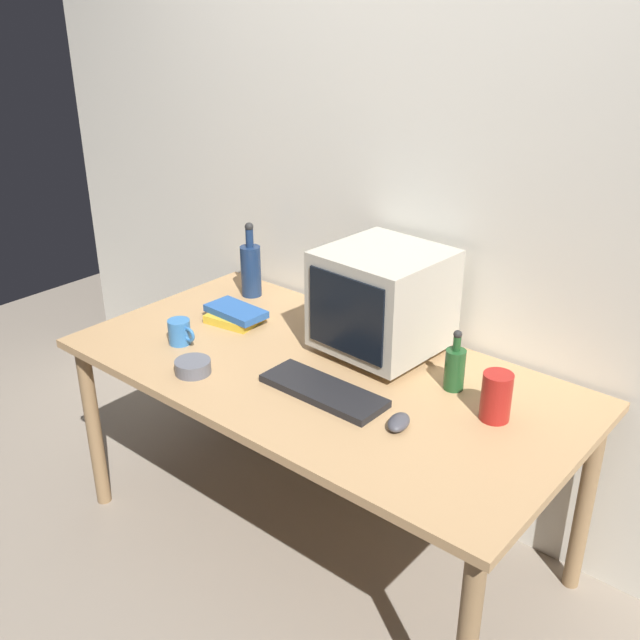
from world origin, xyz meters
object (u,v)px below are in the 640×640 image
at_px(crt_monitor, 383,301).
at_px(metal_canister, 496,397).
at_px(mug, 180,332).
at_px(computer_mouse, 399,422).
at_px(book_stack, 235,315).
at_px(bottle_short, 455,367).
at_px(bottle_tall, 251,268).
at_px(cd_spindle, 193,367).
at_px(keyboard, 323,391).

relative_size(crt_monitor, metal_canister, 2.71).
bearing_deg(mug, computer_mouse, 3.17).
bearing_deg(book_stack, bottle_short, 6.07).
height_order(book_stack, metal_canister, metal_canister).
relative_size(bottle_tall, cd_spindle, 2.60).
xyz_separation_m(bottle_tall, bottle_short, (1.04, -0.13, -0.04)).
bearing_deg(bottle_tall, cd_spindle, -61.65).
bearing_deg(cd_spindle, crt_monitor, 54.08).
relative_size(book_stack, mug, 1.99).
xyz_separation_m(book_stack, metal_canister, (1.08, 0.02, 0.05)).
bearing_deg(keyboard, bottle_tall, 150.58).
xyz_separation_m(keyboard, computer_mouse, (0.29, -0.01, 0.01)).
bearing_deg(bottle_tall, computer_mouse, -22.75).
bearing_deg(mug, bottle_short, 20.97).
relative_size(book_stack, metal_canister, 1.59).
distance_m(mug, cd_spindle, 0.23).
relative_size(bottle_short, cd_spindle, 1.71).
xyz_separation_m(bottle_tall, book_stack, (0.14, -0.23, -0.09)).
bearing_deg(mug, book_stack, 86.04).
bearing_deg(bottle_tall, bottle_short, -7.30).
bearing_deg(bottle_short, mug, -159.03).
distance_m(crt_monitor, bottle_short, 0.36).
relative_size(keyboard, book_stack, 1.76).
height_order(crt_monitor, bottle_tall, crt_monitor).
height_order(crt_monitor, metal_canister, crt_monitor).
height_order(crt_monitor, keyboard, crt_monitor).
distance_m(keyboard, cd_spindle, 0.45).
bearing_deg(cd_spindle, bottle_tall, 118.35).
height_order(cd_spindle, metal_canister, metal_canister).
distance_m(crt_monitor, book_stack, 0.61).
xyz_separation_m(crt_monitor, mug, (-0.58, -0.41, -0.15)).
relative_size(crt_monitor, book_stack, 1.70).
xyz_separation_m(bottle_tall, mug, (0.12, -0.48, -0.07)).
xyz_separation_m(keyboard, bottle_tall, (-0.74, 0.43, 0.10)).
distance_m(crt_monitor, bottle_tall, 0.71).
bearing_deg(bottle_short, metal_canister, -22.64).
height_order(keyboard, computer_mouse, computer_mouse).
xyz_separation_m(keyboard, cd_spindle, (-0.42, -0.17, 0.01)).
xyz_separation_m(crt_monitor, book_stack, (-0.57, -0.16, -0.16)).
bearing_deg(computer_mouse, metal_canister, 34.68).
bearing_deg(computer_mouse, mug, 168.15).
xyz_separation_m(bottle_short, mug, (-0.91, -0.35, -0.03)).
bearing_deg(mug, bottle_tall, 104.24).
xyz_separation_m(mug, metal_canister, (1.10, 0.27, 0.03)).
bearing_deg(metal_canister, keyboard, -155.62).
relative_size(bottle_short, metal_canister, 1.37).
relative_size(bottle_tall, metal_canister, 2.08).
bearing_deg(bottle_tall, book_stack, -58.42).
bearing_deg(metal_canister, cd_spindle, -156.58).
xyz_separation_m(mug, cd_spindle, (0.20, -0.12, -0.02)).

